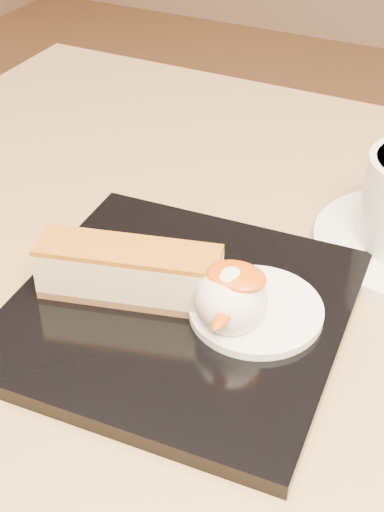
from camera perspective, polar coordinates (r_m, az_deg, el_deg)
The scene contains 7 objects.
table at distance 0.60m, azimuth 1.05°, elevation -17.02°, with size 0.80×0.80×0.72m.
dessert_plate at distance 0.49m, azimuth -1.04°, elevation -4.46°, with size 0.22×0.22×0.01m, color black.
cheesecake at distance 0.48m, azimuth -5.05°, elevation -1.26°, with size 0.13×0.06×0.04m.
cream_smear at distance 0.48m, azimuth 5.14°, elevation -4.31°, with size 0.09×0.09×0.01m, color white.
ice_cream_scoop at distance 0.45m, azimuth 3.15°, elevation -3.50°, with size 0.05×0.05×0.05m, color white.
mango_sauce at distance 0.44m, azimuth 3.58°, elevation -1.60°, with size 0.04×0.03×0.01m, color #D74A06.
mint_sprig at distance 0.50m, azimuth 3.10°, elevation -1.34°, with size 0.03×0.02×0.00m.
Camera 1 is at (0.15, -0.32, 1.05)m, focal length 50.00 mm.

